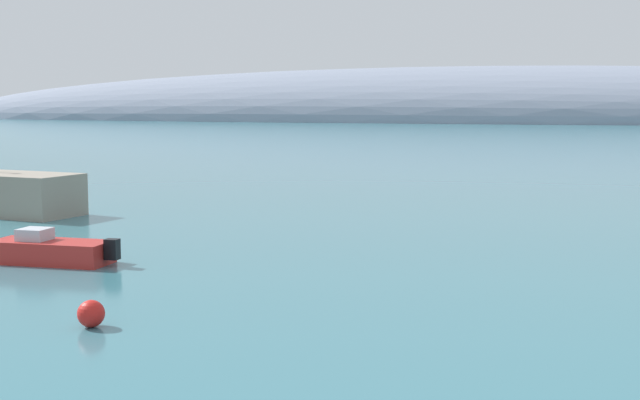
{
  "coord_description": "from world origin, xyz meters",
  "views": [
    {
      "loc": [
        8.97,
        -4.39,
        5.43
      ],
      "look_at": [
        -1.37,
        26.34,
        1.75
      ],
      "focal_mm": 48.91,
      "sensor_mm": 36.0,
      "label": 1
    }
  ],
  "objects": [
    {
      "name": "distant_ridge",
      "position": [
        -28.53,
        233.64,
        0.0
      ],
      "size": [
        343.53,
        55.01,
        29.76
      ],
      "primitive_type": "ellipsoid",
      "color": "gray",
      "rests_on": "ground"
    },
    {
      "name": "motorboat_red_alongside_breakwater",
      "position": [
        -8.84,
        20.14,
        0.42
      ],
      "size": [
        4.56,
        1.84,
        1.16
      ],
      "rotation": [
        0.0,
        0.0,
        3.21
      ],
      "color": "red",
      "rests_on": "water"
    },
    {
      "name": "mooring_buoy_red",
      "position": [
        -2.82,
        13.32,
        0.33
      ],
      "size": [
        0.67,
        0.67,
        0.67
      ],
      "primitive_type": "sphere",
      "color": "red",
      "rests_on": "water"
    }
  ]
}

